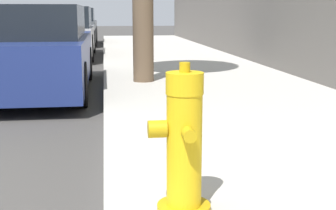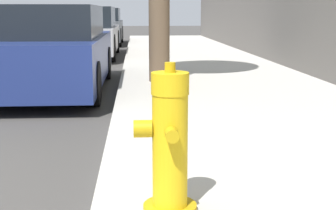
% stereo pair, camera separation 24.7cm
% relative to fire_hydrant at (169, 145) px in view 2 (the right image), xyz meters
% --- Properties ---
extents(fire_hydrant, '(0.36, 0.37, 0.85)m').
position_rel_fire_hydrant_xyz_m(fire_hydrant, '(0.00, 0.00, 0.00)').
color(fire_hydrant, '#C39C11').
rests_on(fire_hydrant, sidewalk_slab).
extents(parked_car_near, '(1.86, 4.18, 1.35)m').
position_rel_fire_hydrant_xyz_m(parked_car_near, '(-1.60, 5.02, 0.13)').
color(parked_car_near, navy).
rests_on(parked_car_near, ground_plane).
extents(parked_car_mid, '(1.71, 4.30, 1.39)m').
position_rel_fire_hydrant_xyz_m(parked_car_mid, '(-1.56, 10.79, 0.15)').
color(parked_car_mid, '#B7B7BC').
rests_on(parked_car_mid, ground_plane).
extents(parked_car_far, '(1.79, 3.85, 1.39)m').
position_rel_fire_hydrant_xyz_m(parked_car_far, '(-1.61, 15.92, 0.15)').
color(parked_car_far, '#4C5156').
rests_on(parked_car_far, ground_plane).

